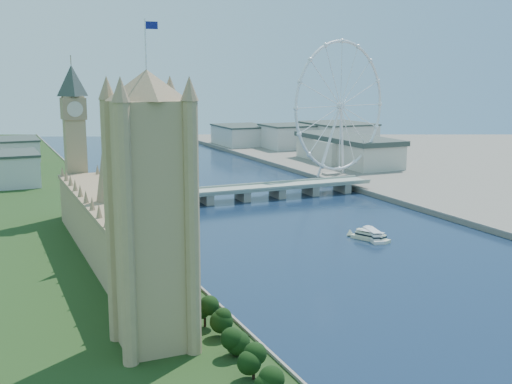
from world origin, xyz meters
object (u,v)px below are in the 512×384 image
victoria_tower (150,203)px  london_eye (341,107)px  tour_boat_near (370,240)px  tour_boat_far (372,239)px

victoria_tower → london_eye: size_ratio=0.90×
victoria_tower → tour_boat_near: bearing=32.8°
london_eye → tour_boat_near: (-96.96, -198.10, -67.52)m
victoria_tower → tour_boat_near: victoria_tower is taller
tour_boat_near → tour_boat_far: (2.23, 1.13, 0.00)m
london_eye → tour_boat_near: 230.66m
victoria_tower → tour_boat_far: victoria_tower is taller
victoria_tower → tour_boat_near: 195.80m
london_eye → tour_boat_far: london_eye is taller
victoria_tower → tour_boat_far: (160.25, 103.11, -54.49)m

